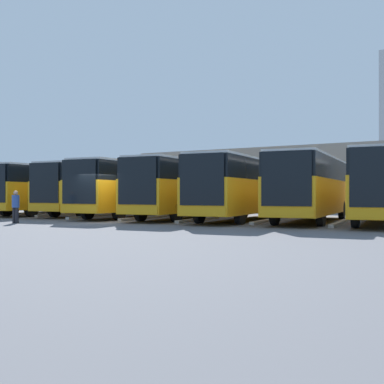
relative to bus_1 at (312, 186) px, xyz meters
The scene contains 17 objects.
ground_plane 11.07m from the bus_1, 32.59° to the left, with size 600.00×600.00×0.00m, color #5B5B60.
curb_divider_0 3.07m from the bus_1, 137.72° to the left, with size 0.24×5.28×0.15m, color #B2B2AD.
bus_1 is the anchor object (origin of this frame).
curb_divider_1 3.08m from the bus_1, 42.37° to the left, with size 0.24×5.28×0.15m, color #B2B2AD.
bus_2 3.74m from the bus_1, 11.02° to the left, with size 3.60×11.54×3.41m.
curb_divider_2 6.28m from the bus_1, 23.46° to the left, with size 0.24×5.28×0.15m, color #B2B2AD.
bus_3 7.38m from the bus_1, ahead, with size 3.60×11.54×3.41m.
curb_divider_3 9.64m from the bus_1, 14.05° to the left, with size 0.24×5.28×0.15m, color #B2B2AD.
bus_4 11.05m from the bus_1, ahead, with size 3.60×11.54×3.41m.
curb_divider_4 13.22m from the bus_1, 10.80° to the left, with size 0.24×5.28×0.15m, color #B2B2AD.
bus_5 14.70m from the bus_1, ahead, with size 3.60×11.54×3.41m.
curb_divider_5 16.70m from the bus_1, ahead, with size 0.24×5.28×0.15m, color #B2B2AD.
bus_6 18.38m from the bus_1, ahead, with size 3.60×11.54×3.41m.
curb_divider_6 20.41m from the bus_1, ahead, with size 0.24×5.28×0.15m, color #B2B2AD.
bus_7 22.05m from the bus_1, ahead, with size 3.60×11.54×3.41m.
pedestrian 15.22m from the bus_1, 35.64° to the left, with size 0.38×0.36×1.63m.
station_building 21.55m from the bus_1, 64.74° to the right, with size 25.10×13.37×5.59m.
Camera 1 is at (-16.66, 19.12, 1.45)m, focal length 45.00 mm.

